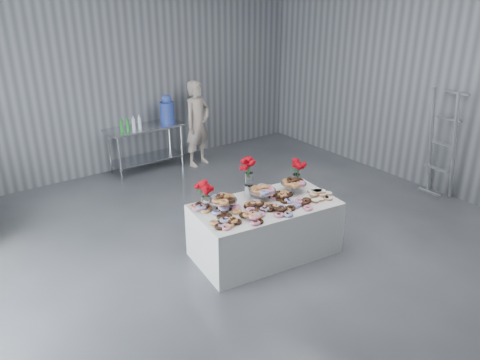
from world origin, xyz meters
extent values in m
plane|color=#3B3D43|center=(0.00, 0.00, 0.00)|extent=(9.00, 9.00, 0.00)
cube|color=slate|center=(0.00, 4.50, 2.00)|extent=(8.00, 0.04, 4.00)
cube|color=slate|center=(4.00, 0.00, 2.00)|extent=(0.04, 9.00, 4.00)
cube|color=white|center=(0.18, 0.31, 0.38)|extent=(2.01, 1.23, 0.75)
cube|color=silver|center=(0.25, 4.10, 0.88)|extent=(1.50, 0.60, 0.04)
cube|color=silver|center=(0.25, 4.10, 0.25)|extent=(1.40, 0.55, 0.03)
cylinder|color=silver|center=(-0.40, 3.85, 0.43)|extent=(0.04, 0.04, 0.86)
cylinder|color=silver|center=(0.90, 3.85, 0.43)|extent=(0.04, 0.04, 0.86)
cylinder|color=silver|center=(-0.40, 4.35, 0.43)|extent=(0.04, 0.04, 0.86)
cylinder|color=silver|center=(0.90, 4.35, 0.43)|extent=(0.04, 0.04, 0.86)
cylinder|color=silver|center=(-0.35, 0.53, 0.81)|extent=(0.06, 0.06, 0.12)
cylinder|color=silver|center=(-0.35, 0.53, 0.88)|extent=(0.36, 0.36, 0.01)
cylinder|color=silver|center=(0.25, 0.46, 0.81)|extent=(0.06, 0.06, 0.12)
cylinder|color=silver|center=(0.25, 0.46, 0.88)|extent=(0.36, 0.36, 0.01)
cylinder|color=silver|center=(0.74, 0.40, 0.81)|extent=(0.06, 0.06, 0.12)
cylinder|color=silver|center=(0.74, 0.40, 0.88)|extent=(0.36, 0.36, 0.01)
cylinder|color=white|center=(-0.53, 0.66, 0.84)|extent=(0.11, 0.11, 0.18)
cylinder|color=#1E5919|center=(-0.53, 0.66, 0.97)|extent=(0.04, 0.04, 0.18)
cylinder|color=white|center=(0.91, 0.53, 0.84)|extent=(0.11, 0.11, 0.18)
cylinder|color=#1E5919|center=(0.91, 0.53, 0.97)|extent=(0.04, 0.04, 0.18)
cylinder|color=silver|center=(0.17, 0.67, 0.82)|extent=(0.14, 0.14, 0.15)
cylinder|color=white|center=(0.17, 0.67, 0.99)|extent=(0.11, 0.11, 0.18)
cylinder|color=#1E5919|center=(0.17, 0.67, 1.12)|extent=(0.04, 0.04, 0.18)
cylinder|color=blue|center=(0.75, 4.10, 1.10)|extent=(0.28, 0.28, 0.40)
sphere|color=blue|center=(0.75, 4.10, 1.36)|extent=(0.20, 0.20, 0.20)
imported|color=#CC8C93|center=(1.25, 3.79, 0.86)|extent=(0.71, 0.56, 1.71)
camera|label=1|loc=(-3.37, -3.98, 3.45)|focal=35.00mm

